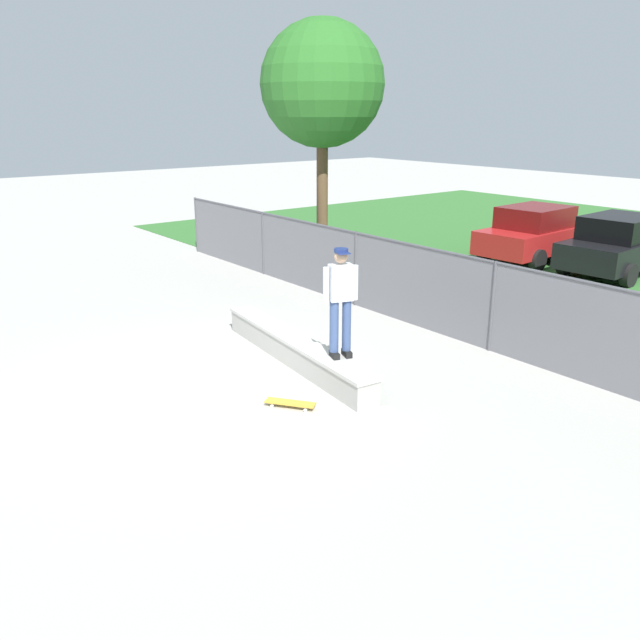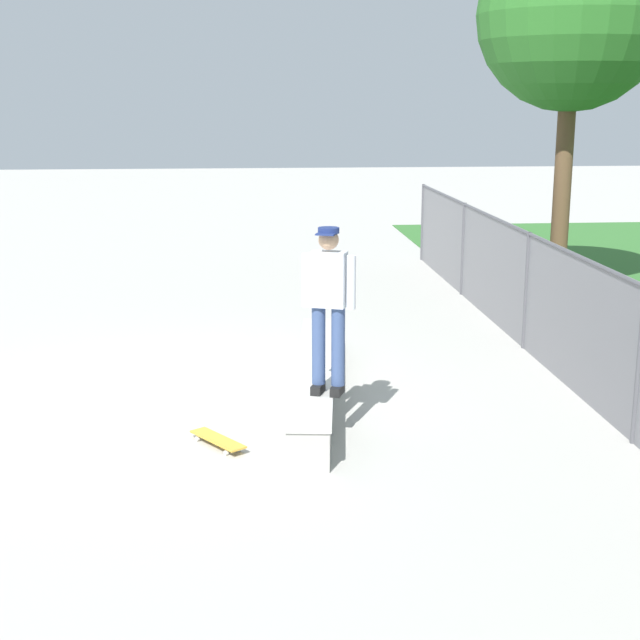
{
  "view_description": "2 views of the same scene",
  "coord_description": "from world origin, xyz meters",
  "px_view_note": "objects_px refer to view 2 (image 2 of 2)",
  "views": [
    {
      "loc": [
        9.26,
        -4.92,
        4.42
      ],
      "look_at": [
        0.73,
        1.77,
        0.94
      ],
      "focal_mm": 36.63,
      "sensor_mm": 36.0,
      "label": 1
    },
    {
      "loc": [
        11.0,
        0.74,
        3.64
      ],
      "look_at": [
        0.4,
        1.67,
        1.07
      ],
      "focal_mm": 51.25,
      "sensor_mm": 36.0,
      "label": 2
    }
  ],
  "objects_px": {
    "skateboarder": "(328,302)",
    "tree_near_left": "(573,16)",
    "skateboard": "(218,440)",
    "concrete_ledge": "(315,381)"
  },
  "relations": [
    {
      "from": "concrete_ledge",
      "to": "skateboard",
      "type": "relative_size",
      "value": 6.13
    },
    {
      "from": "concrete_ledge",
      "to": "skateboard",
      "type": "bearing_deg",
      "value": -38.5
    },
    {
      "from": "skateboarder",
      "to": "skateboard",
      "type": "height_order",
      "value": "skateboarder"
    },
    {
      "from": "skateboard",
      "to": "tree_near_left",
      "type": "bearing_deg",
      "value": 138.66
    },
    {
      "from": "skateboarder",
      "to": "tree_near_left",
      "type": "height_order",
      "value": "tree_near_left"
    },
    {
      "from": "concrete_ledge",
      "to": "tree_near_left",
      "type": "distance_m",
      "value": 8.9
    },
    {
      "from": "tree_near_left",
      "to": "skateboarder",
      "type": "bearing_deg",
      "value": -36.23
    },
    {
      "from": "skateboarder",
      "to": "skateboard",
      "type": "xyz_separation_m",
      "value": [
        0.26,
        -1.22,
        -1.44
      ]
    },
    {
      "from": "skateboarder",
      "to": "tree_near_left",
      "type": "xyz_separation_m",
      "value": [
        -6.76,
        4.96,
        3.56
      ]
    },
    {
      "from": "skateboard",
      "to": "skateboarder",
      "type": "bearing_deg",
      "value": 101.94
    }
  ]
}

